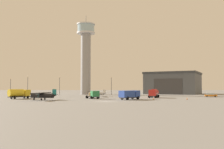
{
  "coord_description": "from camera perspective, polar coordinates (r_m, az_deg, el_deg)",
  "views": [
    {
      "loc": [
        0.93,
        -63.78,
        3.84
      ],
      "look_at": [
        1.88,
        24.18,
        8.07
      ],
      "focal_mm": 39.85,
      "sensor_mm": 36.0,
      "label": 1
    }
  ],
  "objects": [
    {
      "name": "traffic_cone_near_right",
      "position": [
        74.34,
        9.49,
        -5.43
      ],
      "size": [
        0.36,
        0.36,
        0.66
      ],
      "color": "black",
      "rests_on": "ground_plane"
    },
    {
      "name": "light_post_north",
      "position": [
        119.12,
        -18.78,
        -2.02
      ],
      "size": [
        0.44,
        0.44,
        8.49
      ],
      "color": "#38383D",
      "rests_on": "ground_plane"
    },
    {
      "name": "traffic_cone_near_left",
      "position": [
        75.61,
        16.83,
        -5.28
      ],
      "size": [
        0.36,
        0.36,
        0.72
      ],
      "color": "black",
      "rests_on": "ground_plane"
    },
    {
      "name": "truck_fuel_tanker_yellow",
      "position": [
        82.69,
        -20.56,
        -4.06
      ],
      "size": [
        6.19,
        6.44,
        3.02
      ],
      "rotation": [
        0.0,
        0.0,
        0.83
      ],
      "color": "#38383D",
      "rests_on": "ground_plane"
    },
    {
      "name": "airplane_silver",
      "position": [
        93.74,
        -3.54,
        -4.33
      ],
      "size": [
        7.17,
        9.13,
        2.69
      ],
      "rotation": [
        0.0,
        0.0,
        3.21
      ],
      "color": "#B7BABF",
      "rests_on": "ground_plane"
    },
    {
      "name": "light_post_centre",
      "position": [
        120.17,
        -22.26,
        -2.21
      ],
      "size": [
        0.44,
        0.44,
        7.52
      ],
      "color": "#38383D",
      "rests_on": "ground_plane"
    },
    {
      "name": "truck_fuel_tanker_red",
      "position": [
        85.6,
        9.58,
        -4.16
      ],
      "size": [
        4.4,
        6.24,
        2.98
      ],
      "rotation": [
        0.0,
        0.0,
        4.33
      ],
      "color": "#38383D",
      "rests_on": "ground_plane"
    },
    {
      "name": "truck_flatbed_green",
      "position": [
        78.17,
        -4.28,
        -4.68
      ],
      "size": [
        4.82,
        6.46,
        2.47
      ],
      "rotation": [
        0.0,
        0.0,
        5.18
      ],
      "color": "#38383D",
      "rests_on": "ground_plane"
    },
    {
      "name": "truck_box_blue",
      "position": [
        72.78,
        4.04,
        -4.55
      ],
      "size": [
        6.64,
        6.46,
        2.64
      ],
      "rotation": [
        0.0,
        0.0,
        0.76
      ],
      "color": "#38383D",
      "rests_on": "ground_plane"
    },
    {
      "name": "hangar",
      "position": [
        134.15,
        13.91,
        -1.92
      ],
      "size": [
        34.06,
        33.23,
        11.17
      ],
      "rotation": [
        0.0,
        0.0,
        -2.05
      ],
      "color": "#4C5159",
      "rests_on": "ground_plane"
    },
    {
      "name": "control_tower",
      "position": [
        121.9,
        -6.04,
        5.14
      ],
      "size": [
        8.85,
        8.85,
        38.44
      ],
      "color": "gray",
      "rests_on": "ground_plane"
    },
    {
      "name": "light_post_east",
      "position": [
        119.43,
        -11.95,
        -2.14
      ],
      "size": [
        0.44,
        0.44,
        8.37
      ],
      "color": "#38383D",
      "rests_on": "ground_plane"
    },
    {
      "name": "airplane_black",
      "position": [
        72.19,
        -15.6,
        -4.56
      ],
      "size": [
        8.2,
        10.48,
        3.08
      ],
      "rotation": [
        0.0,
        0.0,
        2.97
      ],
      "color": "black",
      "rests_on": "ground_plane"
    },
    {
      "name": "ground_plane",
      "position": [
        63.9,
        -1.46,
        -6.2
      ],
      "size": [
        400.0,
        400.0,
        0.0
      ],
      "primitive_type": "plane",
      "color": "gray"
    },
    {
      "name": "light_post_west",
      "position": [
        113.04,
        -0.15,
        -2.21
      ],
      "size": [
        0.44,
        0.44,
        8.2
      ],
      "color": "#38383D",
      "rests_on": "ground_plane"
    },
    {
      "name": "car_orange",
      "position": [
        96.78,
        21.7,
        -4.4
      ],
      "size": [
        4.47,
        2.94,
        1.37
      ],
      "rotation": [
        0.0,
        0.0,
        6.0
      ],
      "color": "orange",
      "rests_on": "ground_plane"
    }
  ]
}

